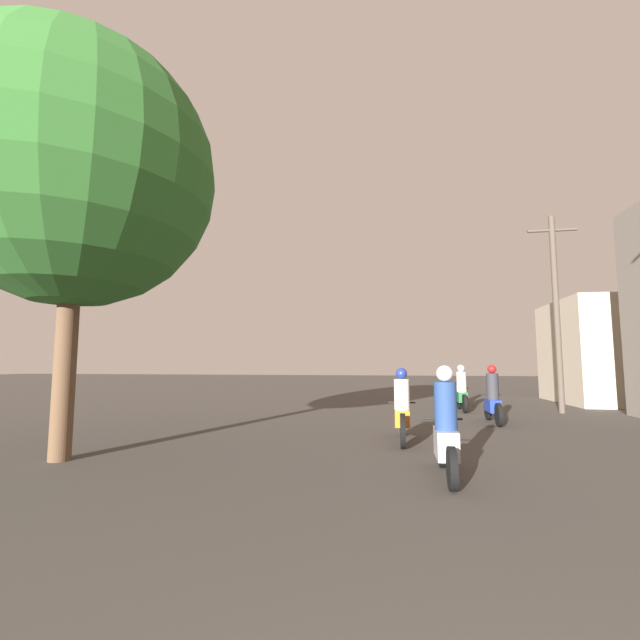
{
  "coord_description": "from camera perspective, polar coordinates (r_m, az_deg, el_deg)",
  "views": [
    {
      "loc": [
        -0.82,
        -0.15,
        1.65
      ],
      "look_at": [
        -4.01,
        17.57,
        3.48
      ],
      "focal_mm": 24.0,
      "sensor_mm": 36.0,
      "label": 1
    }
  ],
  "objects": [
    {
      "name": "motorcycle_silver",
      "position": [
        6.7,
        16.44,
        -14.13
      ],
      "size": [
        0.6,
        1.86,
        1.62
      ],
      "rotation": [
        0.0,
        0.0,
        0.09
      ],
      "color": "black",
      "rests_on": "ground_plane"
    },
    {
      "name": "motorcycle_orange",
      "position": [
        9.47,
        10.89,
        -11.93
      ],
      "size": [
        0.6,
        2.16,
        1.55
      ],
      "rotation": [
        0.0,
        0.0,
        0.04
      ],
      "color": "black",
      "rests_on": "ground_plane"
    },
    {
      "name": "motorcycle_blue",
      "position": [
        13.01,
        22.03,
        -9.84
      ],
      "size": [
        0.6,
        2.01,
        1.61
      ],
      "rotation": [
        0.0,
        0.0,
        0.09
      ],
      "color": "black",
      "rests_on": "ground_plane"
    },
    {
      "name": "motorcycle_green",
      "position": [
        15.95,
        18.35,
        -9.17
      ],
      "size": [
        0.6,
        1.96,
        1.6
      ],
      "rotation": [
        0.0,
        0.0,
        0.16
      ],
      "color": "black",
      "rests_on": "ground_plane"
    },
    {
      "name": "motorcycle_white",
      "position": [
        18.53,
        18.26,
        -8.64
      ],
      "size": [
        0.6,
        2.11,
        1.6
      ],
      "rotation": [
        0.0,
        0.0,
        0.03
      ],
      "color": "black",
      "rests_on": "ground_plane"
    },
    {
      "name": "building_right_far",
      "position": [
        21.98,
        36.17,
        -3.41
      ],
      "size": [
        5.83,
        5.09,
        4.28
      ],
      "color": "beige",
      "rests_on": "ground_plane"
    },
    {
      "name": "utility_pole_far",
      "position": [
        16.67,
        28.98,
        1.43
      ],
      "size": [
        1.6,
        0.2,
        6.76
      ],
      "color": "#4C4238",
      "rests_on": "ground_plane"
    },
    {
      "name": "street_tree",
      "position": [
        9.37,
        -29.71,
        16.66
      ],
      "size": [
        4.94,
        4.94,
        7.6
      ],
      "color": "brown",
      "rests_on": "ground_plane"
    }
  ]
}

